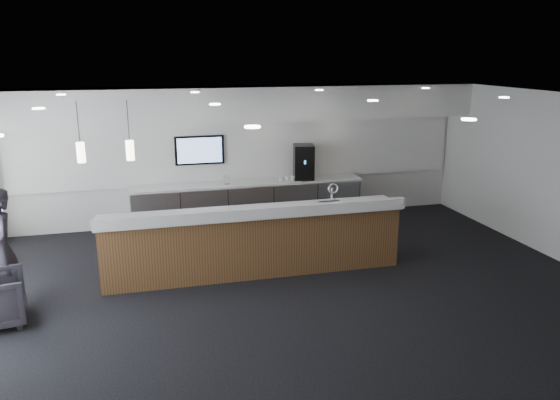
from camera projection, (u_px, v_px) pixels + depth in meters
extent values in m
plane|color=black|center=(295.00, 290.00, 8.72)|extent=(10.00, 10.00, 0.00)
cube|color=black|center=(297.00, 100.00, 7.93)|extent=(10.00, 8.00, 0.02)
cube|color=silver|center=(245.00, 154.00, 12.06)|extent=(10.00, 0.02, 3.00)
cube|color=white|center=(248.00, 103.00, 11.34)|extent=(10.00, 0.90, 0.70)
cube|color=white|center=(245.00, 150.00, 12.00)|extent=(9.80, 0.06, 1.40)
cube|color=#95979E|center=(249.00, 204.00, 12.00)|extent=(5.00, 0.60, 0.90)
cube|color=silver|center=(248.00, 183.00, 11.87)|extent=(5.06, 0.66, 0.05)
cylinder|color=silver|center=(156.00, 213.00, 11.19)|extent=(0.60, 0.02, 0.02)
cylinder|color=silver|center=(205.00, 209.00, 11.44)|extent=(0.60, 0.02, 0.02)
cylinder|color=silver|center=(252.00, 206.00, 11.69)|extent=(0.60, 0.02, 0.02)
cylinder|color=silver|center=(296.00, 203.00, 11.93)|extent=(0.60, 0.02, 0.02)
cylinder|color=silver|center=(339.00, 200.00, 12.18)|extent=(0.60, 0.02, 0.02)
cube|color=black|center=(199.00, 150.00, 11.68)|extent=(1.05, 0.07, 0.62)
cube|color=blue|center=(200.00, 150.00, 11.65)|extent=(0.95, 0.01, 0.54)
cylinder|color=#FFF2C6|center=(130.00, 149.00, 8.28)|extent=(0.12, 0.12, 0.30)
cylinder|color=#FFF2C6|center=(81.00, 151.00, 8.11)|extent=(0.12, 0.12, 0.30)
cube|color=#532E1B|center=(254.00, 243.00, 9.31)|extent=(5.04, 0.74, 1.05)
cube|color=silver|center=(254.00, 212.00, 9.16)|extent=(5.12, 0.82, 0.06)
cube|color=silver|center=(258.00, 213.00, 8.77)|extent=(5.12, 0.15, 0.18)
cylinder|color=silver|center=(332.00, 195.00, 9.56)|extent=(0.04, 0.04, 0.28)
torus|color=silver|center=(333.00, 188.00, 9.46)|extent=(0.19, 0.03, 0.19)
cube|color=black|center=(304.00, 162.00, 12.08)|extent=(0.52, 0.56, 0.76)
cube|color=silver|center=(307.00, 181.00, 11.93)|extent=(0.27, 0.12, 0.02)
cube|color=silver|center=(227.00, 180.00, 11.65)|extent=(0.14, 0.03, 0.19)
cube|color=silver|center=(304.00, 174.00, 12.09)|extent=(0.17, 0.07, 0.23)
imported|color=black|center=(1.00, 249.00, 7.96)|extent=(0.66, 0.77, 1.79)
imported|color=white|center=(311.00, 177.00, 12.11)|extent=(0.10, 0.10, 0.09)
imported|color=white|center=(305.00, 177.00, 12.08)|extent=(0.14, 0.14, 0.09)
imported|color=white|center=(299.00, 178.00, 12.04)|extent=(0.12, 0.12, 0.09)
imported|color=white|center=(293.00, 178.00, 12.01)|extent=(0.13, 0.13, 0.09)
imported|color=white|center=(287.00, 179.00, 11.97)|extent=(0.14, 0.14, 0.09)
imported|color=white|center=(281.00, 179.00, 11.94)|extent=(0.11, 0.11, 0.09)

